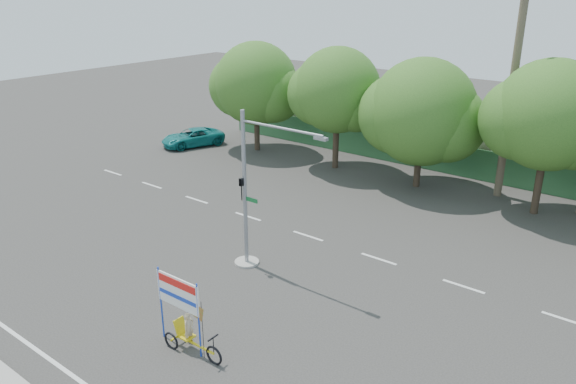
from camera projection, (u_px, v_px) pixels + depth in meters
The scene contains 11 objects.
ground at pixel (225, 322), 20.87m from camera, with size 120.00×120.00×0.00m, color #33302D.
fence at pixel (455, 160), 36.37m from camera, with size 38.00×0.08×2.00m, color #336B3D.
building_left at pixel (360, 112), 45.09m from camera, with size 12.00×8.00×4.00m, color beige.
tree_far_left at pixel (256, 86), 40.54m from camera, with size 7.14×6.00×7.96m.
tree_left at pixel (337, 93), 36.41m from camera, with size 6.66×5.60×8.07m.
tree_center at pixel (421, 115), 33.17m from camera, with size 7.62×6.40×7.85m.
tree_right at pixel (548, 119), 28.86m from camera, with size 6.90×5.80×8.36m.
palm_short at pixel (519, 41), 30.10m from camera, with size 3.73×3.79×14.45m.
traffic_signal at pixel (250, 205), 24.03m from camera, with size 4.72×1.10×7.00m.
trike_billboard at pixel (186, 321), 18.96m from camera, with size 2.89×0.66×2.84m.
pickup_truck at pixel (193, 137), 42.94m from camera, with size 2.19×4.74×1.32m, color #117775.
Camera 1 is at (12.80, -12.59, 11.93)m, focal length 35.00 mm.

